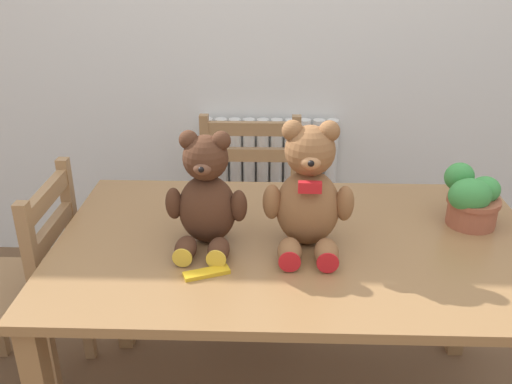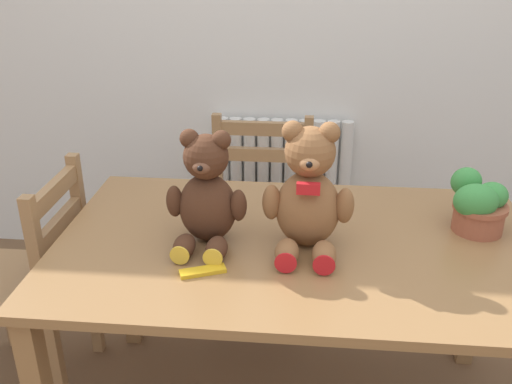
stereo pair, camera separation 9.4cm
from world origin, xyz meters
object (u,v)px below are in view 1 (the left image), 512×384
teddy_bear_left (206,197)px  chocolate_bar (207,273)px  wooden_chair_behind (249,214)px  teddy_bear_right (308,194)px  potted_plant (472,199)px  wooden_chair_side (24,289)px

teddy_bear_left → chocolate_bar: (0.02, -0.18, -0.15)m
wooden_chair_behind → teddy_bear_right: (0.21, -0.77, 0.45)m
wooden_chair_behind → potted_plant: size_ratio=4.56×
wooden_chair_side → teddy_bear_right: bearing=-99.0°
wooden_chair_side → teddy_bear_right: size_ratio=2.27×
wooden_chair_behind → teddy_bear_left: (-0.09, -0.77, 0.44)m
teddy_bear_right → teddy_bear_left: bearing=0.7°
teddy_bear_left → wooden_chair_side: bearing=-9.8°
potted_plant → chocolate_bar: 0.88m
potted_plant → teddy_bear_left: bearing=-170.1°
wooden_chair_side → potted_plant: 1.56m
teddy_bear_left → wooden_chair_behind: bearing=-93.8°
teddy_bear_right → potted_plant: bearing=-163.5°
wooden_chair_behind → potted_plant: 1.04m
wooden_chair_side → chocolate_bar: (0.70, -0.34, 0.30)m
teddy_bear_left → chocolate_bar: teddy_bear_left is taller
wooden_chair_behind → teddy_bear_right: teddy_bear_right is taller
wooden_chair_behind → teddy_bear_left: teddy_bear_left is taller
wooden_chair_behind → chocolate_bar: size_ratio=6.80×
potted_plant → chocolate_bar: size_ratio=1.49×
teddy_bear_left → teddy_bear_right: bearing=-177.3°
wooden_chair_behind → teddy_bear_left: size_ratio=2.48×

